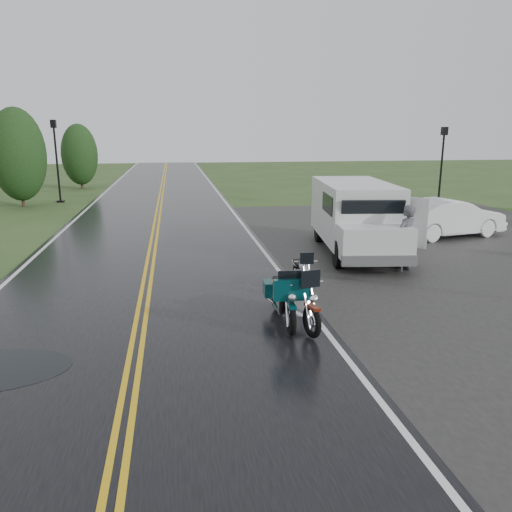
{
  "coord_description": "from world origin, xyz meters",
  "views": [
    {
      "loc": [
        0.82,
        -10.0,
        4.02
      ],
      "look_at": [
        2.8,
        2.0,
        1.0
      ],
      "focal_mm": 35.0,
      "sensor_mm": 36.0,
      "label": 1
    }
  ],
  "objects_px": {
    "motorcycle_red": "(312,308)",
    "motorcycle_teal": "(291,307)",
    "person_at_van": "(406,239)",
    "sedan_white": "(449,218)",
    "lamp_post_far_right": "(441,169)",
    "lamp_post_far_left": "(57,161)",
    "van_white": "(340,229)",
    "motorcycle_silver": "(307,278)"
  },
  "relations": [
    {
      "from": "motorcycle_red",
      "to": "sedan_white",
      "type": "height_order",
      "value": "sedan_white"
    },
    {
      "from": "motorcycle_red",
      "to": "person_at_van",
      "type": "relative_size",
      "value": 1.15
    },
    {
      "from": "motorcycle_red",
      "to": "motorcycle_teal",
      "type": "bearing_deg",
      "value": 141.57
    },
    {
      "from": "motorcycle_red",
      "to": "motorcycle_teal",
      "type": "xyz_separation_m",
      "value": [
        -0.38,
        0.19,
        -0.01
      ]
    },
    {
      "from": "motorcycle_teal",
      "to": "motorcycle_red",
      "type": "bearing_deg",
      "value": -23.49
    },
    {
      "from": "motorcycle_red",
      "to": "motorcycle_silver",
      "type": "xyz_separation_m",
      "value": [
        0.55,
        2.4,
        -0.11
      ]
    },
    {
      "from": "motorcycle_silver",
      "to": "lamp_post_far_right",
      "type": "xyz_separation_m",
      "value": [
        10.6,
        12.91,
        1.62
      ]
    },
    {
      "from": "motorcycle_silver",
      "to": "van_white",
      "type": "distance_m",
      "value": 3.24
    },
    {
      "from": "motorcycle_silver",
      "to": "person_at_van",
      "type": "bearing_deg",
      "value": 33.28
    },
    {
      "from": "van_white",
      "to": "motorcycle_silver",
      "type": "bearing_deg",
      "value": -115.43
    },
    {
      "from": "person_at_van",
      "to": "lamp_post_far_right",
      "type": "xyz_separation_m",
      "value": [
        7.11,
        10.9,
        1.19
      ]
    },
    {
      "from": "van_white",
      "to": "person_at_van",
      "type": "height_order",
      "value": "van_white"
    },
    {
      "from": "person_at_van",
      "to": "sedan_white",
      "type": "distance_m",
      "value": 6.02
    },
    {
      "from": "motorcycle_silver",
      "to": "lamp_post_far_left",
      "type": "relative_size",
      "value": 0.39
    },
    {
      "from": "person_at_van",
      "to": "lamp_post_far_right",
      "type": "height_order",
      "value": "lamp_post_far_right"
    },
    {
      "from": "person_at_van",
      "to": "sedan_white",
      "type": "xyz_separation_m",
      "value": [
        3.99,
        4.5,
        -0.24
      ]
    },
    {
      "from": "van_white",
      "to": "sedan_white",
      "type": "height_order",
      "value": "van_white"
    },
    {
      "from": "motorcycle_red",
      "to": "motorcycle_silver",
      "type": "relative_size",
      "value": 1.21
    },
    {
      "from": "motorcycle_red",
      "to": "motorcycle_teal",
      "type": "height_order",
      "value": "motorcycle_red"
    },
    {
      "from": "motorcycle_teal",
      "to": "lamp_post_far_right",
      "type": "height_order",
      "value": "lamp_post_far_right"
    },
    {
      "from": "lamp_post_far_left",
      "to": "person_at_van",
      "type": "bearing_deg",
      "value": -53.04
    },
    {
      "from": "motorcycle_teal",
      "to": "van_white",
      "type": "distance_m",
      "value": 5.58
    },
    {
      "from": "person_at_van",
      "to": "lamp_post_far_left",
      "type": "xyz_separation_m",
      "value": [
        -13.27,
        17.63,
        1.41
      ]
    },
    {
      "from": "lamp_post_far_left",
      "to": "lamp_post_far_right",
      "type": "relative_size",
      "value": 1.1
    },
    {
      "from": "sedan_white",
      "to": "person_at_van",
      "type": "bearing_deg",
      "value": 126.49
    },
    {
      "from": "van_white",
      "to": "sedan_white",
      "type": "relative_size",
      "value": 1.38
    },
    {
      "from": "motorcycle_silver",
      "to": "lamp_post_far_right",
      "type": "bearing_deg",
      "value": 54.05
    },
    {
      "from": "motorcycle_teal",
      "to": "lamp_post_far_left",
      "type": "xyz_separation_m",
      "value": [
        -8.85,
        21.85,
        1.73
      ]
    },
    {
      "from": "motorcycle_red",
      "to": "van_white",
      "type": "bearing_deg",
      "value": 53.95
    },
    {
      "from": "motorcycle_silver",
      "to": "lamp_post_far_right",
      "type": "distance_m",
      "value": 16.78
    },
    {
      "from": "motorcycle_silver",
      "to": "lamp_post_far_left",
      "type": "xyz_separation_m",
      "value": [
        -9.78,
        19.64,
        1.84
      ]
    },
    {
      "from": "van_white",
      "to": "sedan_white",
      "type": "xyz_separation_m",
      "value": [
        5.76,
        3.84,
        -0.48
      ]
    },
    {
      "from": "motorcycle_red",
      "to": "lamp_post_far_right",
      "type": "height_order",
      "value": "lamp_post_far_right"
    },
    {
      "from": "motorcycle_silver",
      "to": "sedan_white",
      "type": "relative_size",
      "value": 0.42
    },
    {
      "from": "motorcycle_red",
      "to": "lamp_post_far_right",
      "type": "distance_m",
      "value": 19.0
    },
    {
      "from": "motorcycle_silver",
      "to": "motorcycle_red",
      "type": "bearing_deg",
      "value": -99.43
    },
    {
      "from": "motorcycle_teal",
      "to": "van_white",
      "type": "bearing_deg",
      "value": 64.55
    },
    {
      "from": "motorcycle_silver",
      "to": "motorcycle_teal",
      "type": "bearing_deg",
      "value": -109.23
    },
    {
      "from": "motorcycle_silver",
      "to": "van_white",
      "type": "xyz_separation_m",
      "value": [
        1.72,
        2.67,
        0.66
      ]
    },
    {
      "from": "motorcycle_silver",
      "to": "van_white",
      "type": "height_order",
      "value": "van_white"
    },
    {
      "from": "person_at_van",
      "to": "sedan_white",
      "type": "height_order",
      "value": "person_at_van"
    },
    {
      "from": "person_at_van",
      "to": "sedan_white",
      "type": "bearing_deg",
      "value": -163.11
    }
  ]
}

